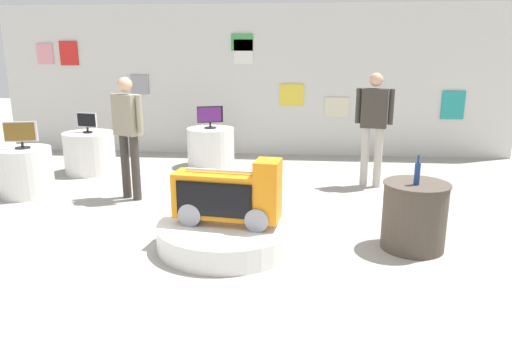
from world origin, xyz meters
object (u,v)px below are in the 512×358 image
at_px(bottle_on_side_table, 417,173).
at_px(tv_on_right_rear, 21,134).
at_px(tv_on_left_rear, 210,116).
at_px(display_pedestal_left_rear, 211,147).
at_px(shopper_browsing_near_truck, 128,129).
at_px(novelty_firetruck_tv, 229,198).
at_px(display_pedestal_center_rear, 90,152).
at_px(tv_on_center_rear, 87,121).
at_px(shopper_browsing_rear, 374,121).
at_px(side_table_round, 414,215).
at_px(display_pedestal_right_rear, 26,172).
at_px(main_display_pedestal, 227,235).

bearing_deg(bottle_on_side_table, tv_on_right_rear, 163.25).
relative_size(tv_on_left_rear, tv_on_right_rear, 1.01).
distance_m(display_pedestal_left_rear, tv_on_right_rear, 3.15).
bearing_deg(shopper_browsing_near_truck, novelty_firetruck_tv, -44.14).
relative_size(display_pedestal_center_rear, tv_on_center_rear, 2.26).
relative_size(tv_on_left_rear, shopper_browsing_rear, 0.26).
bearing_deg(side_table_round, bottle_on_side_table, -110.79).
distance_m(bottle_on_side_table, shopper_browsing_near_truck, 3.89).
bearing_deg(novelty_firetruck_tv, tv_on_center_rear, 133.64).
xyz_separation_m(display_pedestal_right_rear, shopper_browsing_rear, (5.05, 0.92, 0.67)).
bearing_deg(shopper_browsing_near_truck, tv_on_left_rear, 69.47).
height_order(tv_on_center_rear, bottle_on_side_table, bottle_on_side_table).
bearing_deg(shopper_browsing_rear, side_table_round, -86.94).
height_order(novelty_firetruck_tv, display_pedestal_left_rear, novelty_firetruck_tv).
relative_size(display_pedestal_right_rear, tv_on_right_rear, 1.71).
height_order(display_pedestal_left_rear, shopper_browsing_near_truck, shopper_browsing_near_truck).
bearing_deg(display_pedestal_left_rear, display_pedestal_right_rear, -139.35).
height_order(display_pedestal_right_rear, side_table_round, side_table_round).
height_order(bottle_on_side_table, shopper_browsing_rear, shopper_browsing_rear).
relative_size(main_display_pedestal, shopper_browsing_rear, 0.88).
distance_m(tv_on_center_rear, shopper_browsing_rear, 4.72).
bearing_deg(tv_on_center_rear, tv_on_left_rear, 17.61).
distance_m(tv_on_right_rear, bottle_on_side_table, 5.38).
xyz_separation_m(tv_on_center_rear, display_pedestal_right_rear, (-0.36, -1.38, -0.54)).
distance_m(tv_on_center_rear, tv_on_right_rear, 1.43).
bearing_deg(main_display_pedestal, shopper_browsing_rear, 53.71).
distance_m(novelty_firetruck_tv, shopper_browsing_near_truck, 2.32).
xyz_separation_m(display_pedestal_left_rear, tv_on_center_rear, (-1.99, -0.64, 0.54)).
xyz_separation_m(tv_on_left_rear, tv_on_right_rear, (-2.35, -2.02, -0.01)).
height_order(display_pedestal_center_rear, bottle_on_side_table, bottle_on_side_table).
distance_m(display_pedestal_right_rear, side_table_round, 5.39).
relative_size(display_pedestal_right_rear, bottle_on_side_table, 2.42).
distance_m(novelty_firetruck_tv, tv_on_right_rear, 3.61).
xyz_separation_m(display_pedestal_left_rear, bottle_on_side_table, (2.80, -3.57, 0.50)).
distance_m(main_display_pedestal, bottle_on_side_table, 2.09).
bearing_deg(display_pedestal_center_rear, side_table_round, -30.77).
bearing_deg(display_pedestal_left_rear, tv_on_right_rear, -139.30).
bearing_deg(display_pedestal_right_rear, main_display_pedestal, -26.70).
height_order(novelty_firetruck_tv, tv_on_left_rear, tv_on_left_rear).
xyz_separation_m(main_display_pedestal, shopper_browsing_near_truck, (-1.61, 1.57, 0.88)).
height_order(tv_on_center_rear, shopper_browsing_rear, shopper_browsing_rear).
bearing_deg(tv_on_left_rear, main_display_pedestal, -76.86).
distance_m(display_pedestal_left_rear, tv_on_center_rear, 2.16).
bearing_deg(novelty_firetruck_tv, tv_on_left_rear, 103.40).
height_order(bottle_on_side_table, shopper_browsing_near_truck, shopper_browsing_near_truck).
height_order(shopper_browsing_near_truck, shopper_browsing_rear, shopper_browsing_rear).
bearing_deg(shopper_browsing_rear, display_pedestal_center_rear, 174.40).
bearing_deg(display_pedestal_right_rear, display_pedestal_center_rear, 75.63).
xyz_separation_m(tv_on_left_rear, tv_on_center_rear, (-1.99, -0.63, -0.03)).
bearing_deg(display_pedestal_right_rear, tv_on_left_rear, 40.62).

